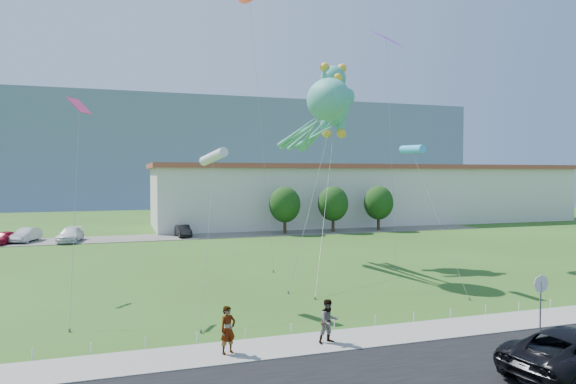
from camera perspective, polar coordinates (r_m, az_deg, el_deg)
The scene contains 22 objects.
ground at distance 24.21m, azimuth 1.67°, elevation -14.50°, with size 160.00×160.00×0.00m, color #2D4F16.
sidewalk at distance 21.75m, azimuth 4.22°, elevation -16.30°, with size 80.00×2.50×0.10m, color gray.
parking_strip at distance 57.79m, azimuth -10.18°, elevation -4.84°, with size 70.00×6.00×0.06m, color #59544C.
hill_ridge at distance 142.18m, azimuth -14.94°, elevation 4.20°, with size 160.00×50.00×25.00m, color slate.
warehouse at distance 74.09m, azimuth 9.12°, elevation -0.15°, with size 61.00×15.00×8.20m.
stop_sign at distance 25.25m, azimuth 26.28°, elevation -9.65°, with size 0.80×0.07×2.50m.
rope_fence at distance 22.97m, azimuth 2.80°, elevation -14.77°, with size 26.05×0.05×0.50m.
tree_near at distance 58.74m, azimuth -0.36°, elevation -1.41°, with size 3.60×3.60×5.47m.
tree_mid at distance 60.83m, azimuth 5.04°, elevation -1.30°, with size 3.60×3.60×5.47m.
tree_far at distance 63.42m, azimuth 10.03°, elevation -1.18°, with size 3.60×3.60×5.47m.
pedestrian_left at distance 20.15m, azimuth -6.69°, elevation -14.97°, with size 0.66×0.43×1.80m, color gray.
pedestrian_right at distance 21.27m, azimuth 4.55°, elevation -14.11°, with size 0.85×0.66×1.75m, color gray.
parked_car_red at distance 57.41m, azimuth -29.06°, elevation -4.45°, with size 1.47×3.66×1.25m, color #B2152E.
parked_car_silver at distance 58.15m, azimuth -27.07°, elevation -4.27°, with size 1.46×4.17×1.38m, color #ADACB3.
parked_car_white at distance 56.46m, azimuth -23.02°, elevation -4.39°, with size 1.94×4.78×1.39m, color white.
parked_car_black at distance 57.18m, azimuth -11.58°, elevation -4.25°, with size 1.34×3.84×1.26m, color black.
octopus_kite at distance 36.03m, azimuth 3.65°, elevation 8.68°, with size 5.60×11.29×13.28m.
teddy_bear_kite at distance 40.82m, azimuth 5.05°, elevation 10.32°, with size 7.67×12.36×15.53m.
small_kite_cyan at distance 32.52m, azimuth 13.69°, elevation 4.53°, with size 1.23×5.56×8.85m.
small_kite_white at distance 26.89m, azimuth -8.29°, elevation 3.79°, with size 1.66×5.68×8.22m.
small_kite_pink at distance 27.92m, azimuth -22.27°, elevation 6.72°, with size 1.29×4.94×10.79m.
small_kite_purple at distance 43.40m, azimuth 10.90°, elevation 15.97°, with size 2.86×5.83×18.49m.
Camera 1 is at (-7.85, -21.85, 6.88)m, focal length 32.00 mm.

